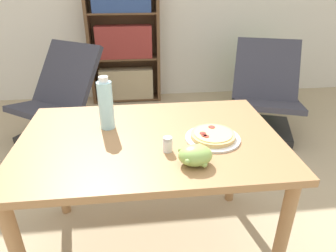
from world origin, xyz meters
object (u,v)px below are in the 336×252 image
object	(u,v)px
pizza_on_plate	(213,136)
grape_bunch	(195,155)
salt_shaker	(167,144)
drink_bottle	(106,104)
lounge_chair_far	(263,106)
potted_plant_floor	(262,70)
bookshelf	(124,40)
lounge_chair_near	(59,113)

from	to	relation	value
pizza_on_plate	grape_bunch	world-z (taller)	grape_bunch
pizza_on_plate	salt_shaker	size ratio (longest dim) A/B	3.78
drink_bottle	salt_shaker	bearing A→B (deg)	-43.65
grape_bunch	lounge_chair_far	world-z (taller)	lounge_chair_far
potted_plant_floor	lounge_chair_far	bearing A→B (deg)	-110.26
drink_bottle	bookshelf	bearing A→B (deg)	89.09
grape_bunch	drink_bottle	bearing A→B (deg)	135.14
bookshelf	potted_plant_floor	world-z (taller)	bookshelf
lounge_chair_far	pizza_on_plate	bearing A→B (deg)	-103.52
bookshelf	pizza_on_plate	bearing A→B (deg)	-79.15
salt_shaker	potted_plant_floor	size ratio (longest dim) A/B	0.09
salt_shaker	potted_plant_floor	bearing A→B (deg)	58.03
bookshelf	salt_shaker	bearing A→B (deg)	-84.55
drink_bottle	potted_plant_floor	world-z (taller)	drink_bottle
drink_bottle	lounge_chair_near	size ratio (longest dim) A/B	0.28
grape_bunch	lounge_chair_far	bearing A→B (deg)	57.31
lounge_chair_far	salt_shaker	bearing A→B (deg)	-108.11
drink_bottle	potted_plant_floor	size ratio (longest dim) A/B	0.37
salt_shaker	bookshelf	bearing A→B (deg)	95.45
grape_bunch	bookshelf	xyz separation A→B (m)	(-0.34, 2.64, -0.03)
potted_plant_floor	drink_bottle	bearing A→B (deg)	-130.28
salt_shaker	bookshelf	size ratio (longest dim) A/B	0.04
pizza_on_plate	lounge_chair_far	bearing A→B (deg)	57.25
lounge_chair_far	bookshelf	bearing A→B (deg)	160.75
salt_shaker	lounge_chair_near	xyz separation A→B (m)	(-0.86, 1.52, -0.49)
pizza_on_plate	potted_plant_floor	bearing A→B (deg)	61.50
lounge_chair_near	bookshelf	distance (m)	1.27
salt_shaker	grape_bunch	bearing A→B (deg)	-47.86
drink_bottle	salt_shaker	xyz separation A→B (m)	(0.28, -0.26, -0.09)
bookshelf	lounge_chair_far	bearing A→B (deg)	-38.49
potted_plant_floor	bookshelf	bearing A→B (deg)	170.26
grape_bunch	salt_shaker	bearing A→B (deg)	132.14
grape_bunch	bookshelf	size ratio (longest dim) A/B	0.09
pizza_on_plate	salt_shaker	bearing A→B (deg)	-159.97
drink_bottle	lounge_chair_near	world-z (taller)	drink_bottle
pizza_on_plate	drink_bottle	bearing A→B (deg)	160.24
pizza_on_plate	lounge_chair_near	xyz separation A→B (m)	(-1.09, 1.44, -0.47)
potted_plant_floor	salt_shaker	bearing A→B (deg)	-121.97
lounge_chair_far	drink_bottle	bearing A→B (deg)	-120.14
drink_bottle	potted_plant_floor	distance (m)	2.64
lounge_chair_far	potted_plant_floor	size ratio (longest dim) A/B	1.24
potted_plant_floor	pizza_on_plate	bearing A→B (deg)	-118.50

